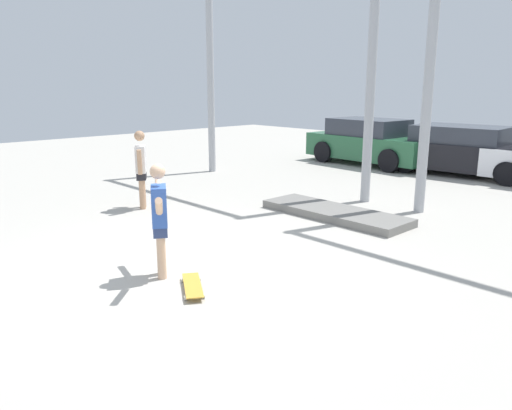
{
  "coord_description": "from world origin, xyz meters",
  "views": [
    {
      "loc": [
        5.46,
        -3.98,
        2.5
      ],
      "look_at": [
        0.02,
        1.17,
        0.68
      ],
      "focal_mm": 35.0,
      "sensor_mm": 36.0,
      "label": 1
    }
  ],
  "objects_px": {
    "skateboard": "(193,285)",
    "parked_car_green": "(371,142)",
    "skateboarder": "(160,216)",
    "parked_car_black": "(465,151)",
    "bystander": "(141,166)",
    "manual_pad": "(334,213)"
  },
  "relations": [
    {
      "from": "parked_car_black",
      "to": "manual_pad",
      "type": "bearing_deg",
      "value": -90.3
    },
    {
      "from": "parked_car_green",
      "to": "parked_car_black",
      "type": "xyz_separation_m",
      "value": [
        2.91,
        0.32,
        -0.03
      ]
    },
    {
      "from": "skateboarder",
      "to": "manual_pad",
      "type": "xyz_separation_m",
      "value": [
        -0.33,
        4.14,
        -0.76
      ]
    },
    {
      "from": "manual_pad",
      "to": "bystander",
      "type": "bearing_deg",
      "value": -143.62
    },
    {
      "from": "skateboard",
      "to": "bystander",
      "type": "relative_size",
      "value": 0.5
    },
    {
      "from": "skateboard",
      "to": "parked_car_green",
      "type": "distance_m",
      "value": 11.1
    },
    {
      "from": "skateboarder",
      "to": "skateboard",
      "type": "distance_m",
      "value": 1.02
    },
    {
      "from": "skateboarder",
      "to": "manual_pad",
      "type": "bearing_deg",
      "value": 126.91
    },
    {
      "from": "skateboarder",
      "to": "parked_car_black",
      "type": "relative_size",
      "value": 0.33
    },
    {
      "from": "skateboarder",
      "to": "bystander",
      "type": "xyz_separation_m",
      "value": [
        -3.49,
        1.81,
        0.04
      ]
    },
    {
      "from": "skateboard",
      "to": "manual_pad",
      "type": "bearing_deg",
      "value": 135.41
    },
    {
      "from": "parked_car_green",
      "to": "bystander",
      "type": "height_order",
      "value": "bystander"
    },
    {
      "from": "manual_pad",
      "to": "parked_car_black",
      "type": "distance_m",
      "value": 6.45
    },
    {
      "from": "manual_pad",
      "to": "bystander",
      "type": "height_order",
      "value": "bystander"
    },
    {
      "from": "skateboard",
      "to": "parked_car_black",
      "type": "relative_size",
      "value": 0.18
    },
    {
      "from": "skateboard",
      "to": "manual_pad",
      "type": "relative_size",
      "value": 0.27
    },
    {
      "from": "manual_pad",
      "to": "parked_car_green",
      "type": "relative_size",
      "value": 0.7
    },
    {
      "from": "manual_pad",
      "to": "bystander",
      "type": "relative_size",
      "value": 1.88
    },
    {
      "from": "parked_car_green",
      "to": "skateboard",
      "type": "bearing_deg",
      "value": -63.72
    },
    {
      "from": "skateboard",
      "to": "bystander",
      "type": "distance_m",
      "value": 4.6
    },
    {
      "from": "skateboard",
      "to": "bystander",
      "type": "height_order",
      "value": "bystander"
    },
    {
      "from": "skateboard",
      "to": "parked_car_green",
      "type": "height_order",
      "value": "parked_car_green"
    }
  ]
}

